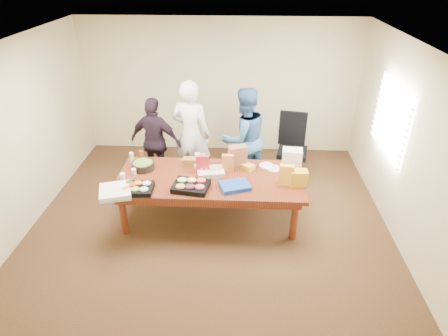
# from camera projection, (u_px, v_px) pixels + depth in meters

# --- Properties ---
(floor) EXTENTS (5.50, 5.00, 0.02)m
(floor) POSITION_uv_depth(u_px,v_px,m) (211.00, 218.00, 6.07)
(floor) COLOR #47301E
(floor) RESTS_ON ground
(ceiling) EXTENTS (5.50, 5.00, 0.02)m
(ceiling) POSITION_uv_depth(u_px,v_px,m) (207.00, 43.00, 4.73)
(ceiling) COLOR white
(ceiling) RESTS_ON wall_back
(wall_back) EXTENTS (5.50, 0.04, 2.70)m
(wall_back) POSITION_uv_depth(u_px,v_px,m) (220.00, 88.00, 7.57)
(wall_back) COLOR beige
(wall_back) RESTS_ON floor
(wall_front) EXTENTS (5.50, 0.04, 2.70)m
(wall_front) POSITION_uv_depth(u_px,v_px,m) (184.00, 267.00, 3.23)
(wall_front) COLOR beige
(wall_front) RESTS_ON floor
(wall_left) EXTENTS (0.04, 5.00, 2.70)m
(wall_left) POSITION_uv_depth(u_px,v_px,m) (22.00, 137.00, 5.52)
(wall_left) COLOR beige
(wall_left) RESTS_ON floor
(wall_right) EXTENTS (0.04, 5.00, 2.70)m
(wall_right) POSITION_uv_depth(u_px,v_px,m) (405.00, 146.00, 5.28)
(wall_right) COLOR beige
(wall_right) RESTS_ON floor
(window_panel) EXTENTS (0.03, 1.40, 1.10)m
(window_panel) POSITION_uv_depth(u_px,v_px,m) (391.00, 119.00, 5.73)
(window_panel) COLOR white
(window_panel) RESTS_ON wall_right
(window_blinds) EXTENTS (0.04, 1.36, 1.00)m
(window_blinds) POSITION_uv_depth(u_px,v_px,m) (388.00, 119.00, 5.73)
(window_blinds) COLOR beige
(window_blinds) RESTS_ON wall_right
(conference_table) EXTENTS (2.80, 1.20, 0.75)m
(conference_table) POSITION_uv_depth(u_px,v_px,m) (210.00, 198.00, 5.88)
(conference_table) COLOR #4C1C0F
(conference_table) RESTS_ON floor
(office_chair) EXTENTS (0.70, 0.70, 1.18)m
(office_chair) POSITION_uv_depth(u_px,v_px,m) (292.00, 150.00, 6.85)
(office_chair) COLOR black
(office_chair) RESTS_ON floor
(person_center) EXTENTS (0.81, 0.65, 1.93)m
(person_center) POSITION_uv_depth(u_px,v_px,m) (191.00, 135.00, 6.53)
(person_center) COLOR white
(person_center) RESTS_ON floor
(person_right) EXTENTS (1.10, 1.02, 1.81)m
(person_right) POSITION_uv_depth(u_px,v_px,m) (244.00, 138.00, 6.54)
(person_right) COLOR #325F95
(person_right) RESTS_ON floor
(person_left) EXTENTS (1.01, 0.61, 1.60)m
(person_left) POSITION_uv_depth(u_px,v_px,m) (156.00, 142.00, 6.66)
(person_left) COLOR black
(person_left) RESTS_ON floor
(veggie_tray) EXTENTS (0.47, 0.37, 0.07)m
(veggie_tray) POSITION_uv_depth(u_px,v_px,m) (137.00, 189.00, 5.35)
(veggie_tray) COLOR black
(veggie_tray) RESTS_ON conference_table
(fruit_tray) EXTENTS (0.56, 0.46, 0.08)m
(fruit_tray) POSITION_uv_depth(u_px,v_px,m) (191.00, 186.00, 5.40)
(fruit_tray) COLOR black
(fruit_tray) RESTS_ON conference_table
(sheet_cake) EXTENTS (0.45, 0.37, 0.07)m
(sheet_cake) POSITION_uv_depth(u_px,v_px,m) (211.00, 172.00, 5.77)
(sheet_cake) COLOR silver
(sheet_cake) RESTS_ON conference_table
(salad_bowl) EXTENTS (0.39, 0.39, 0.11)m
(salad_bowl) POSITION_uv_depth(u_px,v_px,m) (143.00, 166.00, 5.89)
(salad_bowl) COLOR black
(salad_bowl) RESTS_ON conference_table
(chip_bag_blue) EXTENTS (0.49, 0.43, 0.06)m
(chip_bag_blue) POSITION_uv_depth(u_px,v_px,m) (235.00, 186.00, 5.43)
(chip_bag_blue) COLOR #183EA7
(chip_bag_blue) RESTS_ON conference_table
(chip_bag_red) EXTENTS (0.21, 0.10, 0.29)m
(chip_bag_red) POSITION_uv_depth(u_px,v_px,m) (203.00, 164.00, 5.75)
(chip_bag_red) COLOR #B72230
(chip_bag_red) RESTS_ON conference_table
(chip_bag_yellow) EXTENTS (0.22, 0.12, 0.32)m
(chip_bag_yellow) POSITION_uv_depth(u_px,v_px,m) (286.00, 175.00, 5.44)
(chip_bag_yellow) COLOR yellow
(chip_bag_yellow) RESTS_ON conference_table
(chip_bag_orange) EXTENTS (0.19, 0.09, 0.28)m
(chip_bag_orange) POSITION_uv_depth(u_px,v_px,m) (228.00, 163.00, 5.79)
(chip_bag_orange) COLOR orange
(chip_bag_orange) RESTS_ON conference_table
(mayo_jar) EXTENTS (0.11, 0.11, 0.14)m
(mayo_jar) POSITION_uv_depth(u_px,v_px,m) (198.00, 157.00, 6.10)
(mayo_jar) COLOR silver
(mayo_jar) RESTS_ON conference_table
(mustard_bottle) EXTENTS (0.08, 0.08, 0.17)m
(mustard_bottle) POSITION_uv_depth(u_px,v_px,m) (203.00, 159.00, 6.03)
(mustard_bottle) COLOR gold
(mustard_bottle) RESTS_ON conference_table
(dressing_bottle) EXTENTS (0.09, 0.09, 0.21)m
(dressing_bottle) POSITION_uv_depth(u_px,v_px,m) (141.00, 157.00, 6.05)
(dressing_bottle) COLOR maroon
(dressing_bottle) RESTS_ON conference_table
(ranch_bottle) EXTENTS (0.07, 0.07, 0.19)m
(ranch_bottle) POSITION_uv_depth(u_px,v_px,m) (132.00, 158.00, 6.02)
(ranch_bottle) COLOR beige
(ranch_bottle) RESTS_ON conference_table
(banana_bunch) EXTENTS (0.27, 0.26, 0.08)m
(banana_bunch) POSITION_uv_depth(u_px,v_px,m) (247.00, 166.00, 5.91)
(banana_bunch) COLOR yellow
(banana_bunch) RESTS_ON conference_table
(bread_loaf) EXTENTS (0.33, 0.15, 0.13)m
(bread_loaf) POSITION_uv_depth(u_px,v_px,m) (193.00, 162.00, 5.99)
(bread_loaf) COLOR olive
(bread_loaf) RESTS_ON conference_table
(kraft_bag) EXTENTS (0.31, 0.23, 0.36)m
(kraft_bag) POSITION_uv_depth(u_px,v_px,m) (237.00, 157.00, 5.89)
(kraft_bag) COLOR brown
(kraft_bag) RESTS_ON conference_table
(red_cup) EXTENTS (0.11, 0.11, 0.13)m
(red_cup) POSITION_uv_depth(u_px,v_px,m) (133.00, 188.00, 5.32)
(red_cup) COLOR #A7301B
(red_cup) RESTS_ON conference_table
(clear_cup_a) EXTENTS (0.07, 0.07, 0.10)m
(clear_cup_a) POSITION_uv_depth(u_px,v_px,m) (123.00, 176.00, 5.62)
(clear_cup_a) COLOR white
(clear_cup_a) RESTS_ON conference_table
(clear_cup_b) EXTENTS (0.09, 0.09, 0.10)m
(clear_cup_b) POSITION_uv_depth(u_px,v_px,m) (134.00, 172.00, 5.74)
(clear_cup_b) COLOR silver
(clear_cup_b) RESTS_ON conference_table
(pizza_box_lower) EXTENTS (0.51, 0.51, 0.05)m
(pizza_box_lower) POSITION_uv_depth(u_px,v_px,m) (116.00, 192.00, 5.29)
(pizza_box_lower) COLOR silver
(pizza_box_lower) RESTS_ON conference_table
(pizza_box_upper) EXTENTS (0.53, 0.53, 0.05)m
(pizza_box_upper) POSITION_uv_depth(u_px,v_px,m) (115.00, 190.00, 5.25)
(pizza_box_upper) COLOR white
(pizza_box_upper) RESTS_ON pizza_box_lower
(plate_a) EXTENTS (0.27, 0.27, 0.01)m
(plate_a) POSITION_uv_depth(u_px,v_px,m) (274.00, 168.00, 5.92)
(plate_a) COLOR white
(plate_a) RESTS_ON conference_table
(plate_b) EXTENTS (0.24, 0.24, 0.01)m
(plate_b) POSITION_uv_depth(u_px,v_px,m) (266.00, 166.00, 6.00)
(plate_b) COLOR white
(plate_b) RESTS_ON conference_table
(dip_bowl_a) EXTENTS (0.17, 0.17, 0.06)m
(dip_bowl_a) POSITION_uv_depth(u_px,v_px,m) (231.00, 166.00, 5.94)
(dip_bowl_a) COLOR beige
(dip_bowl_a) RESTS_ON conference_table
(dip_bowl_b) EXTENTS (0.15, 0.15, 0.06)m
(dip_bowl_b) POSITION_uv_depth(u_px,v_px,m) (198.00, 165.00, 5.97)
(dip_bowl_b) COLOR #F5EAC3
(dip_bowl_b) RESTS_ON conference_table
(grocery_bag_white) EXTENTS (0.32, 0.24, 0.32)m
(grocery_bag_white) POSITION_uv_depth(u_px,v_px,m) (292.00, 159.00, 5.86)
(grocery_bag_white) COLOR white
(grocery_bag_white) RESTS_ON conference_table
(grocery_bag_yellow) EXTENTS (0.25, 0.17, 0.24)m
(grocery_bag_yellow) POSITION_uv_depth(u_px,v_px,m) (299.00, 178.00, 5.45)
(grocery_bag_yellow) COLOR gold
(grocery_bag_yellow) RESTS_ON conference_table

